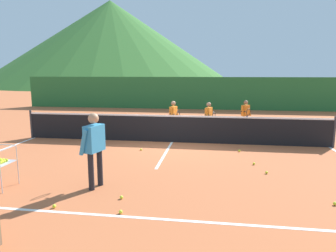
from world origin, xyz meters
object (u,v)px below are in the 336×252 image
(tennis_ball_6, at_px, (121,197))
(tennis_ball_5, at_px, (239,151))
(tennis_ball_3, at_px, (141,149))
(tennis_ball_2, at_px, (121,212))
(tennis_ball_7, at_px, (254,163))
(student_0, at_px, (174,115))
(tennis_ball_0, at_px, (335,204))
(student_1, at_px, (209,116))
(tennis_ball_1, at_px, (54,206))
(tennis_net, at_px, (172,128))
(instructor, at_px, (94,143))
(tennis_ball_11, at_px, (267,172))
(student_2, at_px, (246,112))

(tennis_ball_6, bearing_deg, tennis_ball_5, 57.40)
(tennis_ball_3, xyz_separation_m, tennis_ball_5, (3.09, 0.29, 0.00))
(tennis_ball_2, height_order, tennis_ball_7, same)
(student_0, relative_size, tennis_ball_0, 19.93)
(student_1, bearing_deg, tennis_ball_1, -110.96)
(tennis_net, xyz_separation_m, instructor, (-1.06, -4.58, 0.48))
(instructor, relative_size, tennis_ball_0, 23.99)
(tennis_ball_6, height_order, tennis_ball_11, same)
(student_1, bearing_deg, tennis_ball_7, -71.01)
(tennis_ball_0, relative_size, tennis_ball_7, 1.00)
(student_2, height_order, tennis_ball_5, student_2)
(tennis_ball_3, bearing_deg, tennis_ball_6, -82.60)
(student_0, height_order, tennis_ball_3, student_0)
(tennis_ball_0, distance_m, tennis_ball_11, 1.95)
(student_2, xyz_separation_m, tennis_ball_7, (-0.24, -5.06, -0.75))
(student_2, bearing_deg, tennis_ball_6, -111.87)
(student_1, bearing_deg, tennis_ball_6, -103.84)
(student_2, bearing_deg, tennis_net, -136.25)
(tennis_net, distance_m, student_1, 1.88)
(student_2, bearing_deg, instructor, -117.98)
(tennis_net, height_order, tennis_ball_0, tennis_net)
(tennis_ball_2, bearing_deg, tennis_ball_6, 105.77)
(instructor, height_order, tennis_ball_5, instructor)
(instructor, bearing_deg, tennis_ball_3, 85.79)
(student_0, relative_size, tennis_ball_2, 19.93)
(student_0, bearing_deg, tennis_ball_0, -57.76)
(tennis_ball_5, distance_m, tennis_ball_7, 1.37)
(tennis_ball_5, height_order, tennis_ball_11, same)
(tennis_net, relative_size, student_2, 8.40)
(tennis_ball_3, bearing_deg, tennis_ball_5, 5.29)
(instructor, distance_m, tennis_ball_1, 1.50)
(instructor, height_order, tennis_ball_1, instructor)
(tennis_net, height_order, student_2, student_2)
(tennis_ball_3, relative_size, tennis_ball_5, 1.00)
(tennis_ball_0, bearing_deg, tennis_ball_11, 119.63)
(instructor, relative_size, tennis_ball_1, 23.99)
(tennis_net, bearing_deg, instructor, -103.01)
(student_2, relative_size, tennis_ball_6, 19.08)
(tennis_ball_2, xyz_separation_m, tennis_ball_3, (-0.67, 4.40, 0.00))
(tennis_net, height_order, tennis_ball_5, tennis_net)
(instructor, bearing_deg, tennis_ball_11, 21.00)
(tennis_ball_1, bearing_deg, student_2, 63.16)
(student_1, bearing_deg, instructor, -111.36)
(tennis_net, height_order, tennis_ball_11, tennis_net)
(tennis_ball_1, relative_size, tennis_ball_2, 1.00)
(student_0, distance_m, tennis_ball_1, 7.14)
(tennis_ball_7, distance_m, tennis_ball_11, 0.76)
(tennis_net, distance_m, tennis_ball_7, 3.53)
(tennis_ball_1, distance_m, tennis_ball_6, 1.25)
(student_2, distance_m, tennis_ball_7, 5.13)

